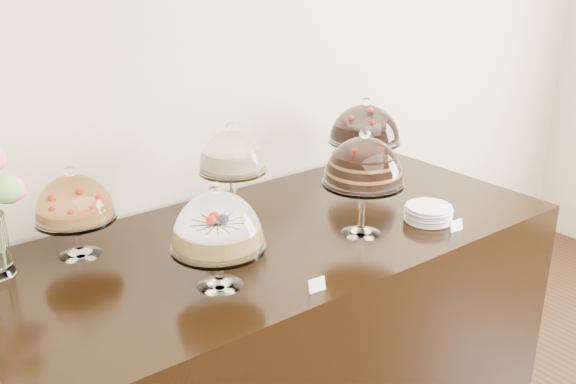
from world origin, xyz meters
TOP-DOWN VIEW (x-y plane):
  - wall_back at (0.00, 3.00)m, footprint 5.00×0.04m
  - display_counter at (-0.27, 2.45)m, footprint 2.20×1.00m
  - cake_stand_sugar_sponge at (-0.67, 2.24)m, footprint 0.30×0.30m
  - cake_stand_choco_layer at (-0.03, 2.26)m, footprint 0.30×0.30m
  - cake_stand_cheesecake at (-0.32, 2.69)m, footprint 0.27×0.27m
  - cake_stand_dark_choco at (0.41, 2.71)m, footprint 0.33×0.33m
  - cake_stand_fruit_tart at (-0.94, 2.73)m, footprint 0.28×0.28m
  - plate_stack at (0.26, 2.18)m, footprint 0.19×0.19m
  - price_card_left at (-0.45, 2.02)m, footprint 0.06×0.02m
  - price_card_right at (0.27, 2.05)m, footprint 0.06×0.02m

SIDE VIEW (x-z plane):
  - display_counter at x=-0.27m, z-range 0.00..0.90m
  - price_card_left at x=-0.45m, z-range 0.90..0.94m
  - price_card_right at x=0.27m, z-range 0.90..0.94m
  - plate_stack at x=0.26m, z-range 0.90..0.96m
  - cake_stand_fruit_tart at x=-0.94m, z-range 0.93..1.27m
  - cake_stand_sugar_sponge at x=-0.67m, z-range 0.93..1.28m
  - cake_stand_dark_choco at x=0.41m, z-range 0.95..1.34m
  - cake_stand_cheesecake at x=-0.32m, z-range 0.96..1.35m
  - cake_stand_choco_layer at x=-0.03m, z-range 0.97..1.38m
  - wall_back at x=0.00m, z-range 0.00..3.00m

